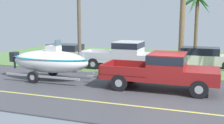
{
  "coord_description": "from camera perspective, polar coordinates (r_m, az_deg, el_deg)",
  "views": [
    {
      "loc": [
        1.58,
        -11.98,
        3.44
      ],
      "look_at": [
        -3.18,
        1.23,
        1.2
      ],
      "focal_mm": 44.18,
      "sensor_mm": 36.0,
      "label": 1
    }
  ],
  "objects": [
    {
      "name": "parked_pickup_background",
      "position": [
        18.55,
        3.34,
        1.66
      ],
      "size": [
        5.91,
        2.14,
        1.9
      ],
      "color": "silver",
      "rests_on": "ground"
    },
    {
      "name": "boat_on_trailer",
      "position": [
        15.76,
        -12.74,
        0.17
      ],
      "size": [
        5.77,
        2.19,
        2.28
      ],
      "color": "gray",
      "rests_on": "ground"
    },
    {
      "name": "pickup_truck_towing",
      "position": [
        13.48,
        11.22,
        -1.49
      ],
      "size": [
        5.75,
        2.17,
        1.79
      ],
      "color": "maroon",
      "rests_on": "ground"
    },
    {
      "name": "palm_tree_near_right",
      "position": [
        24.86,
        16.99,
        10.66
      ],
      "size": [
        2.78,
        3.18,
        5.58
      ],
      "color": "brown",
      "rests_on": "ground"
    },
    {
      "name": "utility_pole",
      "position": [
        18.79,
        -6.89,
        11.69
      ],
      "size": [
        0.24,
        1.8,
        8.33
      ],
      "color": "brown",
      "rests_on": "ground"
    },
    {
      "name": "parked_sedan_far",
      "position": [
        20.71,
        18.2,
        0.93
      ],
      "size": [
        4.65,
        1.87,
        1.38
      ],
      "color": "beige",
      "rests_on": "ground"
    },
    {
      "name": "ground",
      "position": [
        20.72,
        15.14,
        -0.84
      ],
      "size": [
        36.0,
        22.0,
        0.11
      ],
      "color": "#424247"
    },
    {
      "name": "parked_sedan_near",
      "position": [
        22.33,
        -9.23,
        1.83
      ],
      "size": [
        4.59,
        1.9,
        1.38
      ],
      "color": "beige",
      "rests_on": "ground"
    }
  ]
}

